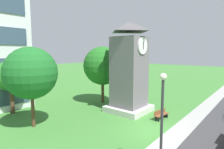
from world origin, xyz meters
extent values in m
plane|color=#3D7A33|center=(0.00, 0.00, 0.00)|extent=(160.00, 160.00, 0.00)
cube|color=#9E9E99|center=(0.00, -2.07, 0.00)|extent=(120.00, 1.60, 0.01)
cube|color=slate|center=(3.26, 4.04, 3.95)|extent=(3.02, 3.02, 7.90)
cube|color=beige|center=(3.26, 4.04, 0.30)|extent=(4.08, 4.08, 0.60)
pyramid|color=#555155|center=(3.26, 4.04, 8.91)|extent=(3.33, 3.33, 1.01)
cylinder|color=white|center=(3.26, 2.47, 6.95)|extent=(1.66, 0.12, 1.66)
cylinder|color=white|center=(4.84, 4.04, 6.95)|extent=(0.12, 1.66, 1.66)
cube|color=black|center=(3.26, 2.40, 7.10)|extent=(0.03, 0.08, 0.50)
cube|color=black|center=(3.26, 2.39, 6.95)|extent=(0.03, 0.06, 0.75)
cube|color=brown|center=(3.16, 0.22, 0.45)|extent=(1.85, 0.74, 0.06)
cube|color=brown|center=(3.20, 0.43, 0.68)|extent=(1.79, 0.31, 0.40)
cube|color=black|center=(2.45, 0.32, 0.23)|extent=(0.14, 0.44, 0.45)
cube|color=black|center=(3.88, 0.11, 0.23)|extent=(0.14, 0.44, 0.45)
cylinder|color=#333338|center=(-4.39, -3.14, 2.47)|extent=(0.14, 0.14, 4.94)
sphere|color=#F2EFCC|center=(-4.39, -3.14, 5.12)|extent=(0.36, 0.36, 0.36)
cylinder|color=#513823|center=(-5.42, 7.92, 1.54)|extent=(0.29, 0.29, 3.09)
sphere|color=#1B6224|center=(-5.42, 7.92, 4.61)|extent=(4.35, 4.35, 4.35)
cylinder|color=#513823|center=(-5.03, 12.92, 1.42)|extent=(0.40, 0.40, 2.85)
sphere|color=#2B7427|center=(-5.03, 12.92, 3.93)|extent=(3.08, 3.08, 3.08)
cylinder|color=#513823|center=(4.15, 8.63, 1.49)|extent=(0.36, 0.36, 2.98)
sphere|color=#216B20|center=(4.15, 8.63, 4.65)|extent=(4.76, 4.76, 4.76)
camera|label=1|loc=(-12.97, -6.91, 6.32)|focal=29.82mm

